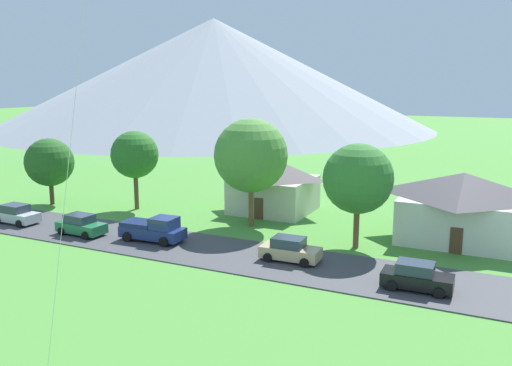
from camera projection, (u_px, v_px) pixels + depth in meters
road_strip at (276, 261)px, 37.28m from camera, size 160.00×7.11×0.08m
mountain_central_ridge at (214, 74)px, 142.81m from camera, size 116.63×116.63×28.94m
house_leftmost at (274, 184)px, 51.22m from camera, size 7.78×7.40×5.17m
house_left_center at (462, 205)px, 41.92m from camera, size 9.97×8.52×5.46m
tree_left_of_center at (251, 156)px, 45.31m from camera, size 6.39×6.39×9.45m
tree_center at (49, 162)px, 53.84m from camera, size 4.89×4.89×6.84m
tree_right_of_center at (135, 155)px, 51.57m from camera, size 4.63×4.63×7.80m
tree_near_right at (358, 179)px, 39.40m from camera, size 5.29×5.29×8.02m
parked_car_silver_west_end at (16, 214)px, 46.98m from camera, size 4.24×2.16×1.68m
parked_car_green_mid_west at (81, 225)px, 43.49m from camera, size 4.28×2.24×1.68m
parked_car_tan_mid_east at (290, 250)px, 37.13m from camera, size 4.25×2.17×1.68m
parked_car_black_east_end at (417, 277)px, 32.00m from camera, size 4.23×2.14×1.68m
pickup_truck_navy_east_side at (154, 229)px, 41.70m from camera, size 5.27×2.47×1.99m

